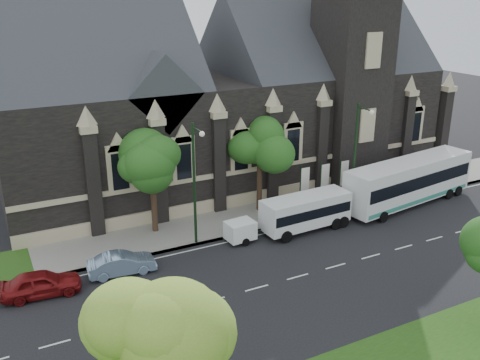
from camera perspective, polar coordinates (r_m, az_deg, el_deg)
ground at (r=34.64m, az=6.24°, el=-10.34°), size 160.00×160.00×0.00m
sidewalk at (r=41.93m, az=-0.86°, el=-4.47°), size 80.00×5.00×0.15m
museum at (r=49.64m, az=-0.35°, el=9.21°), size 40.00×17.70×29.90m
tree_park_near at (r=20.06m, az=-8.17°, el=-13.47°), size 4.42×4.42×8.56m
tree_walk_right at (r=42.38m, az=2.28°, el=4.06°), size 4.08×4.08×7.80m
tree_walk_left at (r=38.94m, az=-9.36°, el=2.23°), size 3.91×3.91×7.64m
street_lamp_near at (r=43.44m, az=12.48°, el=3.02°), size 0.36×1.88×9.00m
street_lamp_mid at (r=36.49m, az=-4.85°, el=0.18°), size 0.36×1.88×9.00m
banner_flag_left at (r=43.60m, az=6.85°, el=-0.36°), size 0.90×0.10×4.00m
banner_flag_center at (r=44.70m, az=8.98°, el=0.05°), size 0.90×0.10×4.00m
banner_flag_right at (r=45.85m, az=11.01°, el=0.43°), size 0.90×0.10×4.00m
tour_coach at (r=46.93m, az=17.78°, el=-0.09°), size 13.50×4.58×3.86m
shuttle_bus at (r=40.39m, az=7.13°, el=-3.28°), size 7.17×2.76×2.73m
box_trailer at (r=38.47m, az=0.02°, el=-5.46°), size 3.01×1.77×1.58m
sedan at (r=35.31m, az=-12.65°, el=-8.80°), size 4.45×1.90×1.43m
car_far_red at (r=34.34m, az=-20.66°, el=-10.41°), size 4.79×2.32×1.58m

